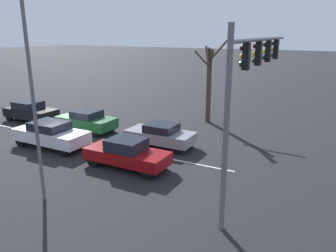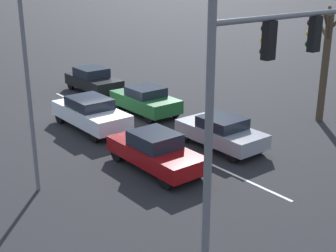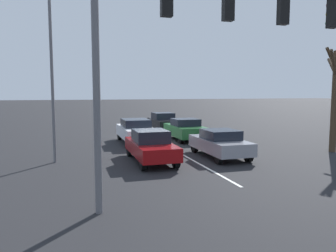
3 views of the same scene
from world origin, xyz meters
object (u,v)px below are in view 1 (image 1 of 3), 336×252
(car_gray_leftlane_front, at_px, (161,135))
(car_white_midlane_second, at_px, (51,134))
(car_maroon_midlane_front, at_px, (127,153))
(street_lamp_right_shoulder, at_px, (34,68))
(car_black_leftlane_third, at_px, (30,111))
(bare_tree_near, at_px, (209,78))
(car_darkgreen_leftlane_second, at_px, (86,121))
(traffic_signal_gantry, at_px, (252,72))

(car_gray_leftlane_front, xyz_separation_m, car_white_midlane_second, (3.20, -5.72, 0.09))
(car_gray_leftlane_front, distance_m, car_maroon_midlane_front, 3.64)
(car_gray_leftlane_front, distance_m, street_lamp_right_shoulder, 9.13)
(car_maroon_midlane_front, bearing_deg, car_gray_leftlane_front, -178.75)
(car_white_midlane_second, bearing_deg, car_black_leftlane_third, -120.75)
(car_gray_leftlane_front, height_order, car_black_leftlane_third, car_black_leftlane_third)
(car_black_leftlane_third, relative_size, bare_tree_near, 0.67)
(car_darkgreen_leftlane_second, relative_size, street_lamp_right_shoulder, 0.44)
(car_black_leftlane_third, relative_size, street_lamp_right_shoulder, 0.45)
(car_gray_leftlane_front, xyz_separation_m, car_darkgreen_leftlane_second, (-0.31, -6.05, 0.03))
(car_maroon_midlane_front, bearing_deg, bare_tree_near, 178.01)
(traffic_signal_gantry, bearing_deg, car_maroon_midlane_front, -88.65)
(car_maroon_midlane_front, xyz_separation_m, street_lamp_right_shoulder, (4.15, -1.14, 4.62))
(car_black_leftlane_third, bearing_deg, bare_tree_near, 117.25)
(bare_tree_near, bearing_deg, car_darkgreen_leftlane_second, -45.47)
(traffic_signal_gantry, xyz_separation_m, bare_tree_near, (-10.19, -5.66, -1.82))
(car_gray_leftlane_front, xyz_separation_m, bare_tree_near, (-6.69, 0.44, 2.61))
(street_lamp_right_shoulder, bearing_deg, car_gray_leftlane_front, 172.23)
(car_gray_leftlane_front, height_order, car_maroon_midlane_front, car_maroon_midlane_front)
(car_black_leftlane_third, xyz_separation_m, street_lamp_right_shoulder, (8.18, 10.72, 4.60))
(car_black_leftlane_third, height_order, bare_tree_near, bare_tree_near)
(car_darkgreen_leftlane_second, xyz_separation_m, traffic_signal_gantry, (3.80, 12.15, 4.40))
(car_white_midlane_second, relative_size, car_black_leftlane_third, 1.11)
(street_lamp_right_shoulder, bearing_deg, traffic_signal_gantry, 120.92)
(car_gray_leftlane_front, xyz_separation_m, car_black_leftlane_third, (-0.40, -11.78, 0.06))
(traffic_signal_gantry, bearing_deg, car_white_midlane_second, -91.42)
(car_white_midlane_second, distance_m, car_black_leftlane_third, 7.05)
(car_white_midlane_second, xyz_separation_m, car_black_leftlane_third, (-3.60, -6.06, -0.03))
(car_darkgreen_leftlane_second, distance_m, car_black_leftlane_third, 5.72)
(car_white_midlane_second, relative_size, traffic_signal_gantry, 0.51)
(car_darkgreen_leftlane_second, bearing_deg, car_black_leftlane_third, -90.95)
(car_maroon_midlane_front, height_order, street_lamp_right_shoulder, street_lamp_right_shoulder)
(car_black_leftlane_third, bearing_deg, car_gray_leftlane_front, 88.05)
(car_white_midlane_second, bearing_deg, street_lamp_right_shoulder, 45.49)
(car_darkgreen_leftlane_second, distance_m, car_white_midlane_second, 3.53)
(bare_tree_near, bearing_deg, car_white_midlane_second, -31.90)
(traffic_signal_gantry, relative_size, street_lamp_right_shoulder, 0.97)
(street_lamp_right_shoulder, xyz_separation_m, bare_tree_near, (-14.48, 1.50, -2.05))
(car_darkgreen_leftlane_second, relative_size, bare_tree_near, 0.66)
(car_gray_leftlane_front, distance_m, traffic_signal_gantry, 8.30)
(car_maroon_midlane_front, distance_m, traffic_signal_gantry, 7.45)
(car_maroon_midlane_front, bearing_deg, traffic_signal_gantry, 91.35)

